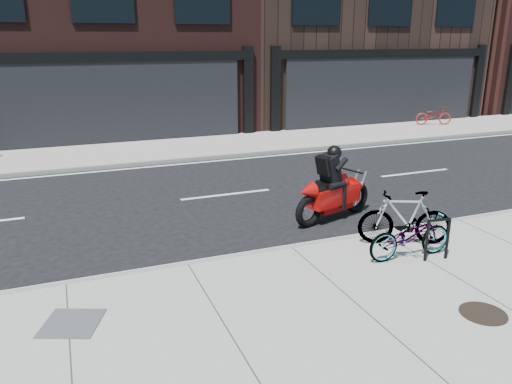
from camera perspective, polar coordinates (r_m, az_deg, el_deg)
name	(u,v)px	position (r m, az deg, el deg)	size (l,w,h in m)	color
ground	(254,220)	(11.20, -0.25, -3.18)	(120.00, 120.00, 0.00)	black
sidewalk_near	(388,335)	(7.21, 14.83, -15.56)	(60.00, 6.00, 0.13)	gray
sidewalk_far	(177,149)	(18.35, -9.06, 4.92)	(60.00, 3.50, 0.13)	gray
bike_rack	(438,236)	(9.33, 20.06, -4.71)	(0.46, 0.11, 0.78)	black
bicycle_front	(410,235)	(9.27, 17.18, -4.73)	(0.57, 1.63, 0.86)	gray
bicycle_rear	(405,218)	(9.82, 16.66, -2.85)	(0.50, 1.75, 1.05)	gray
motorcycle	(337,189)	(11.24, 9.26, 0.38)	(2.22, 0.96, 1.70)	black
bicycle_far	(434,115)	(24.14, 19.63, 8.24)	(0.56, 1.61, 0.85)	maroon
manhole_cover	(483,313)	(8.01, 24.53, -12.51)	(0.66, 0.66, 0.01)	black
utility_grate	(72,323)	(7.55, -20.31, -13.87)	(0.75, 0.75, 0.01)	#505053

